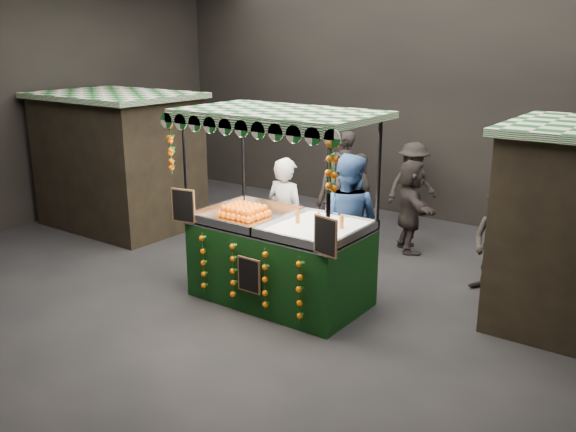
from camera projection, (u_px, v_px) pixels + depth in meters
The scene contains 13 objects.
ground at pixel (266, 290), 9.18m from camera, with size 12.00×12.00×0.00m, color black.
market_hall at pixel (264, 55), 8.24m from camera, with size 12.10×10.10×5.05m.
neighbour_stall_left at pixel (119, 160), 12.07m from camera, with size 3.00×2.20×2.60m.
juice_stall at pixel (279, 245), 8.57m from camera, with size 2.78×1.63×2.69m.
vendor_grey at pixel (286, 218), 9.52m from camera, with size 0.71×0.49×1.88m.
vendor_blue at pixel (347, 223), 8.97m from camera, with size 1.12×0.94×2.04m.
shopper_0 at pixel (333, 206), 10.31m from camera, with size 0.69×0.48×1.79m.
shopper_1 at pixel (496, 245), 8.81m from camera, with size 0.86×0.74×1.52m.
shopper_2 at pixel (359, 197), 11.28m from camera, with size 0.99×0.87×1.61m.
shopper_3 at pixel (412, 185), 12.05m from camera, with size 1.09×1.25×1.68m.
shopper_4 at pixel (185, 176), 12.82m from camera, with size 0.97×0.96×1.69m.
shopper_5 at pixel (411, 206), 10.65m from camera, with size 1.33×1.46×1.62m.
shopper_6 at pixel (344, 176), 12.53m from camera, with size 0.63×0.77×1.81m.
Camera 1 is at (5.25, -6.71, 3.61)m, focal length 38.57 mm.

